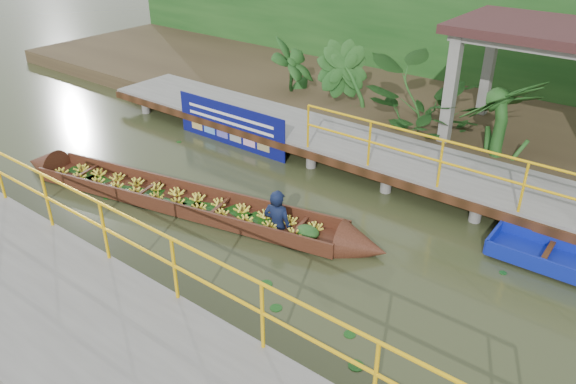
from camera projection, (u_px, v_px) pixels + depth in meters
The scene contains 9 objects.
ground at pixel (271, 228), 10.88m from camera, with size 80.00×80.00×0.00m, color #2B3219.
land_strip at pixel (438, 112), 15.97m from camera, with size 30.00×8.00×0.45m, color #34281A.
far_dock at pixel (365, 150), 13.02m from camera, with size 16.00×2.06×1.66m.
near_dock at pixel (124, 369), 7.28m from camera, with size 18.00×2.40×1.73m.
pavilion at pixel (558, 44), 12.29m from camera, with size 4.40×3.00×3.00m.
foliage_backdrop at pixel (482, 33), 16.87m from camera, with size 30.00×0.80×4.00m, color #143F14.
vendor_boat at pixel (196, 200), 11.42m from camera, with size 8.75×2.65×1.97m.
blue_banner at pixel (230, 125), 14.16m from camera, with size 3.53×0.04×1.10m.
tropical_plants at pixel (496, 110), 12.67m from camera, with size 14.52×1.52×1.91m.
Camera 1 is at (5.95, -7.08, 5.78)m, focal length 35.00 mm.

